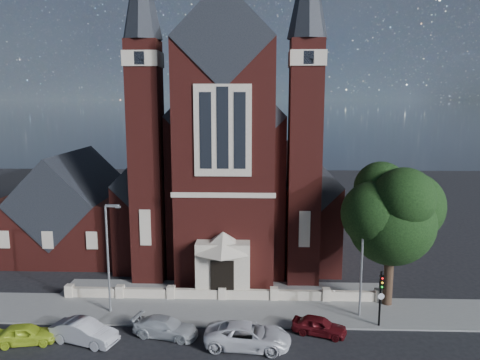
% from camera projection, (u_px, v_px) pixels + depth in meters
% --- Properties ---
extents(ground, '(120.00, 120.00, 0.00)m').
position_uv_depth(ground, '(229.00, 262.00, 44.63)').
color(ground, black).
rests_on(ground, ground).
extents(pavement_strip, '(60.00, 5.00, 0.12)m').
position_uv_depth(pavement_strip, '(220.00, 311.00, 34.29)').
color(pavement_strip, slate).
rests_on(pavement_strip, ground).
extents(forecourt_paving, '(26.00, 3.00, 0.14)m').
position_uv_depth(forecourt_paving, '(224.00, 290.00, 38.23)').
color(forecourt_paving, slate).
rests_on(forecourt_paving, ground).
extents(forecourt_wall, '(24.00, 0.40, 0.90)m').
position_uv_depth(forecourt_wall, '(222.00, 300.00, 36.26)').
color(forecourt_wall, '#B2A38D').
rests_on(forecourt_wall, ground).
extents(church, '(20.01, 34.90, 29.20)m').
position_uv_depth(church, '(233.00, 166.00, 51.07)').
color(church, '#541B16').
rests_on(church, ground).
extents(parish_hall, '(12.00, 12.20, 10.24)m').
position_uv_depth(parish_hall, '(73.00, 213.00, 47.46)').
color(parish_hall, '#541B16').
rests_on(parish_hall, ground).
extents(street_tree, '(6.40, 6.60, 10.70)m').
position_uv_depth(street_tree, '(394.00, 217.00, 33.86)').
color(street_tree, black).
rests_on(street_tree, ground).
extents(street_lamp_left, '(1.16, 0.22, 8.09)m').
position_uv_depth(street_lamp_left, '(109.00, 252.00, 33.29)').
color(street_lamp_left, gray).
rests_on(street_lamp_left, ground).
extents(street_lamp_right, '(1.16, 0.22, 8.09)m').
position_uv_depth(street_lamp_right, '(363.00, 255.00, 32.67)').
color(street_lamp_right, gray).
rests_on(street_lamp_right, ground).
extents(traffic_signal, '(0.28, 0.42, 4.00)m').
position_uv_depth(traffic_signal, '(381.00, 292.00, 31.42)').
color(traffic_signal, black).
rests_on(traffic_signal, ground).
extents(car_lime_van, '(4.02, 2.21, 1.30)m').
position_uv_depth(car_lime_van, '(25.00, 334.00, 29.66)').
color(car_lime_van, '#B9D32A').
rests_on(car_lime_van, ground).
extents(car_silver_a, '(4.66, 2.77, 1.45)m').
position_uv_depth(car_silver_a, '(84.00, 332.00, 29.76)').
color(car_silver_a, '#A8A9AF').
rests_on(car_silver_a, ground).
extents(car_silver_b, '(4.62, 2.70, 1.26)m').
position_uv_depth(car_silver_b, '(166.00, 327.00, 30.59)').
color(car_silver_b, '#B3B8BC').
rests_on(car_silver_b, ground).
extents(car_white_suv, '(5.61, 2.98, 1.50)m').
position_uv_depth(car_white_suv, '(248.00, 336.00, 29.25)').
color(car_white_suv, white).
rests_on(car_white_suv, ground).
extents(car_dark_red, '(3.85, 2.52, 1.22)m').
position_uv_depth(car_dark_red, '(319.00, 326.00, 30.83)').
color(car_dark_red, '#550E13').
rests_on(car_dark_red, ground).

